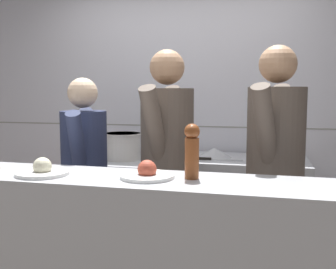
{
  "coord_description": "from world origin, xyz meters",
  "views": [
    {
      "loc": [
        0.76,
        -2.15,
        1.48
      ],
      "look_at": [
        0.04,
        0.78,
        1.15
      ],
      "focal_mm": 42.0,
      "sensor_mm": 36.0,
      "label": 1
    }
  ],
  "objects_px": {
    "mixing_bowl_steel": "(214,153)",
    "chefs_knife": "(216,159)",
    "oven_range": "(126,206)",
    "chef_line": "(275,171)",
    "stock_pot": "(123,146)",
    "chef_sous": "(167,166)",
    "plated_dish_appetiser": "(42,170)",
    "chef_head_cook": "(85,178)",
    "plated_dish_dessert": "(147,173)",
    "pepper_mill": "(192,150)"
  },
  "relations": [
    {
      "from": "mixing_bowl_steel",
      "to": "chefs_knife",
      "type": "distance_m",
      "value": 0.15
    },
    {
      "from": "oven_range",
      "to": "chef_line",
      "type": "bearing_deg",
      "value": -31.36
    },
    {
      "from": "stock_pot",
      "to": "chef_sous",
      "type": "distance_m",
      "value": 0.99
    },
    {
      "from": "mixing_bowl_steel",
      "to": "oven_range",
      "type": "bearing_deg",
      "value": -179.4
    },
    {
      "from": "plated_dish_appetiser",
      "to": "chef_head_cook",
      "type": "relative_size",
      "value": 0.18
    },
    {
      "from": "stock_pot",
      "to": "plated_dish_appetiser",
      "type": "bearing_deg",
      "value": -85.56
    },
    {
      "from": "oven_range",
      "to": "plated_dish_dessert",
      "type": "relative_size",
      "value": 3.13
    },
    {
      "from": "pepper_mill",
      "to": "chef_head_cook",
      "type": "distance_m",
      "value": 1.1
    },
    {
      "from": "stock_pot",
      "to": "mixing_bowl_steel",
      "type": "bearing_deg",
      "value": 0.52
    },
    {
      "from": "plated_dish_dessert",
      "to": "plated_dish_appetiser",
      "type": "bearing_deg",
      "value": -173.97
    },
    {
      "from": "chefs_knife",
      "to": "chef_head_cook",
      "type": "height_order",
      "value": "chef_head_cook"
    },
    {
      "from": "mixing_bowl_steel",
      "to": "chef_line",
      "type": "distance_m",
      "value": 0.93
    },
    {
      "from": "chef_head_cook",
      "to": "chef_sous",
      "type": "distance_m",
      "value": 0.6
    },
    {
      "from": "chef_line",
      "to": "oven_range",
      "type": "bearing_deg",
      "value": 165.92
    },
    {
      "from": "chef_line",
      "to": "stock_pot",
      "type": "bearing_deg",
      "value": 166.4
    },
    {
      "from": "pepper_mill",
      "to": "oven_range",
      "type": "bearing_deg",
      "value": 121.51
    },
    {
      "from": "stock_pot",
      "to": "pepper_mill",
      "type": "height_order",
      "value": "pepper_mill"
    },
    {
      "from": "stock_pot",
      "to": "plated_dish_dessert",
      "type": "xyz_separation_m",
      "value": [
        0.67,
        -1.45,
        0.07
      ]
    },
    {
      "from": "plated_dish_appetiser",
      "to": "oven_range",
      "type": "bearing_deg",
      "value": 93.46
    },
    {
      "from": "oven_range",
      "to": "stock_pot",
      "type": "distance_m",
      "value": 0.56
    },
    {
      "from": "oven_range",
      "to": "chef_sous",
      "type": "distance_m",
      "value": 1.11
    },
    {
      "from": "plated_dish_dessert",
      "to": "pepper_mill",
      "type": "height_order",
      "value": "pepper_mill"
    },
    {
      "from": "mixing_bowl_steel",
      "to": "chef_sous",
      "type": "bearing_deg",
      "value": -105.83
    },
    {
      "from": "pepper_mill",
      "to": "stock_pot",
      "type": "bearing_deg",
      "value": 122.25
    },
    {
      "from": "mixing_bowl_steel",
      "to": "plated_dish_dessert",
      "type": "relative_size",
      "value": 1.08
    },
    {
      "from": "mixing_bowl_steel",
      "to": "plated_dish_dessert",
      "type": "distance_m",
      "value": 1.47
    },
    {
      "from": "plated_dish_dessert",
      "to": "pepper_mill",
      "type": "xyz_separation_m",
      "value": [
        0.22,
        0.04,
        0.12
      ]
    },
    {
      "from": "mixing_bowl_steel",
      "to": "plated_dish_appetiser",
      "type": "xyz_separation_m",
      "value": [
        -0.71,
        -1.52,
        0.11
      ]
    },
    {
      "from": "stock_pot",
      "to": "chef_head_cook",
      "type": "height_order",
      "value": "chef_head_cook"
    },
    {
      "from": "chef_head_cook",
      "to": "oven_range",
      "type": "bearing_deg",
      "value": 75.97
    },
    {
      "from": "oven_range",
      "to": "pepper_mill",
      "type": "xyz_separation_m",
      "value": [
        0.87,
        -1.42,
        0.76
      ]
    },
    {
      "from": "oven_range",
      "to": "plated_dish_appetiser",
      "type": "distance_m",
      "value": 1.64
    },
    {
      "from": "oven_range",
      "to": "plated_dish_appetiser",
      "type": "bearing_deg",
      "value": -86.54
    },
    {
      "from": "oven_range",
      "to": "plated_dish_dessert",
      "type": "bearing_deg",
      "value": -66.01
    },
    {
      "from": "oven_range",
      "to": "chef_head_cook",
      "type": "xyz_separation_m",
      "value": [
        -0.01,
        -0.82,
        0.44
      ]
    },
    {
      "from": "oven_range",
      "to": "chef_line",
      "type": "height_order",
      "value": "chef_line"
    },
    {
      "from": "oven_range",
      "to": "chef_sous",
      "type": "height_order",
      "value": "chef_sous"
    },
    {
      "from": "chefs_knife",
      "to": "pepper_mill",
      "type": "relative_size",
      "value": 1.33
    },
    {
      "from": "oven_range",
      "to": "pepper_mill",
      "type": "bearing_deg",
      "value": -58.49
    },
    {
      "from": "oven_range",
      "to": "stock_pot",
      "type": "height_order",
      "value": "stock_pot"
    },
    {
      "from": "stock_pot",
      "to": "chef_head_cook",
      "type": "distance_m",
      "value": 0.83
    },
    {
      "from": "chef_sous",
      "to": "mixing_bowl_steel",
      "type": "bearing_deg",
      "value": 81.18
    },
    {
      "from": "chef_sous",
      "to": "pepper_mill",
      "type": "bearing_deg",
      "value": -58.98
    },
    {
      "from": "chefs_knife",
      "to": "plated_dish_dessert",
      "type": "height_order",
      "value": "plated_dish_dessert"
    },
    {
      "from": "oven_range",
      "to": "chefs_knife",
      "type": "relative_size",
      "value": 2.35
    },
    {
      "from": "oven_range",
      "to": "chef_sous",
      "type": "xyz_separation_m",
      "value": [
        0.58,
        -0.78,
        0.54
      ]
    },
    {
      "from": "pepper_mill",
      "to": "chef_sous",
      "type": "relative_size",
      "value": 0.16
    },
    {
      "from": "plated_dish_appetiser",
      "to": "pepper_mill",
      "type": "bearing_deg",
      "value": 6.9
    },
    {
      "from": "plated_dish_dessert",
      "to": "chef_line",
      "type": "relative_size",
      "value": 0.16
    },
    {
      "from": "stock_pot",
      "to": "plated_dish_appetiser",
      "type": "xyz_separation_m",
      "value": [
        0.12,
        -1.51,
        0.07
      ]
    }
  ]
}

